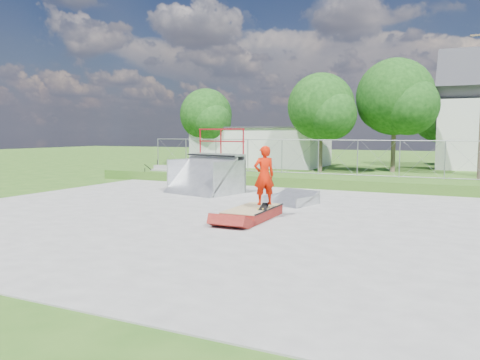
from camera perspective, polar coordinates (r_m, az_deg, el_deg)
The scene contains 15 objects.
ground at distance 14.87m, azimuth -1.71°, elevation -4.49°, with size 120.00×120.00×0.00m, color #2D5819.
concrete_pad at distance 14.87m, azimuth -1.71°, elevation -4.41°, with size 20.00×16.00×0.04m, color gray.
grass_berm at distance 23.62m, azimuth 8.82°, elevation -0.12°, with size 24.00×3.00×0.50m, color #2D5819.
grind_box at distance 14.43m, azimuth 1.55°, elevation -4.10°, with size 1.15×2.35×0.35m.
quarter_pipe at distance 20.39m, azimuth -4.49°, elevation 2.29°, with size 2.83×2.40×2.83m, color #9C9FA3, non-canonical shape.
flat_bank_ramp at distance 17.34m, azimuth 6.24°, elevation -2.27°, with size 1.52×1.62×0.47m, color #9C9FA3, non-canonical shape.
skateboard at distance 14.32m, azimuth 2.94°, elevation -3.30°, with size 0.22×0.80×0.02m, color black.
skater at distance 14.20m, azimuth 2.96°, elevation 0.27°, with size 0.65×0.43×1.79m, color red.
concrete_stairs at distance 26.59m, azimuth -9.53°, elevation 0.85°, with size 1.50×1.60×0.80m, color gray, non-canonical shape.
chain_link_fence at distance 24.49m, azimuth 9.53°, elevation 2.78°, with size 20.00×0.06×1.80m, color gray, non-canonical shape.
utility_building_flat at distance 37.99m, azimuth 2.63°, elevation 4.04°, with size 10.00×6.00×3.00m, color silver.
tree_left_near at distance 32.03m, azimuth 10.19°, elevation 8.54°, with size 4.76×4.48×6.65m.
tree_center at distance 33.14m, azimuth 18.82°, elevation 9.28°, with size 5.44×5.12×7.60m.
tree_left_far at distance 37.71m, azimuth -3.97°, elevation 7.72°, with size 4.42×4.16×6.18m.
tree_back_mid at distance 40.93m, azimuth 23.47°, elevation 6.68°, with size 4.08×3.84×5.70m.
Camera 1 is at (6.66, -13.03, 2.65)m, focal length 35.00 mm.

